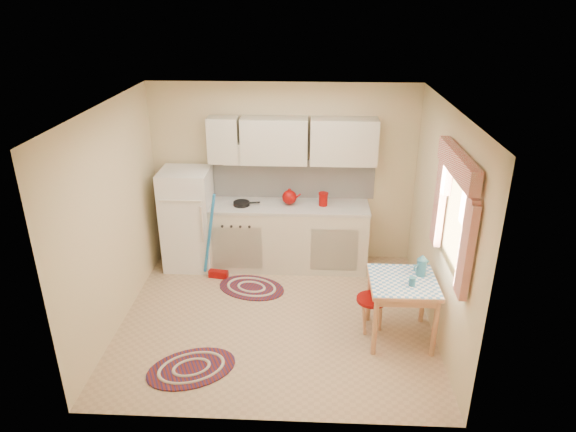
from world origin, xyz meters
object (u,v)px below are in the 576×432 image
at_px(base_cabinets, 285,237).
at_px(stool, 371,314).
at_px(table, 400,309).
at_px(fridge, 188,219).

xyz_separation_m(base_cabinets, stool, (1.05, -1.48, -0.23)).
xyz_separation_m(table, stool, (-0.30, 0.12, -0.15)).
bearing_deg(base_cabinets, table, -49.64).
bearing_deg(fridge, table, -29.97).
distance_m(fridge, base_cabinets, 1.35).
xyz_separation_m(fridge, table, (2.68, -1.55, -0.34)).
bearing_deg(fridge, stool, -31.05).
bearing_deg(stool, table, -20.69).
distance_m(table, stool, 0.36).
distance_m(fridge, table, 3.12).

